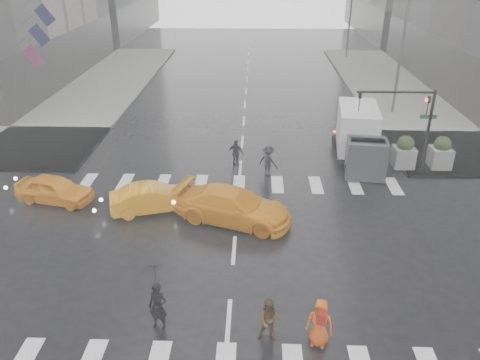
{
  "coord_description": "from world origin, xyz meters",
  "views": [
    {
      "loc": [
        0.75,
        -15.76,
        10.95
      ],
      "look_at": [
        0.18,
        2.0,
        2.2
      ],
      "focal_mm": 35.0,
      "sensor_mm": 36.0,
      "label": 1
    }
  ],
  "objects_px": {
    "taxi_front": "(54,189)",
    "box_truck": "(359,136)",
    "pedestrian_brown": "(270,320)",
    "taxi_mid": "(153,198)",
    "traffic_signal_pole": "(412,114)",
    "pedestrian_orange": "(320,323)"
  },
  "relations": [
    {
      "from": "taxi_mid",
      "to": "box_truck",
      "type": "bearing_deg",
      "value": -78.47
    },
    {
      "from": "pedestrian_brown",
      "to": "taxi_mid",
      "type": "distance_m",
      "value": 9.48
    },
    {
      "from": "pedestrian_orange",
      "to": "box_truck",
      "type": "xyz_separation_m",
      "value": [
        3.84,
        13.98,
        0.77
      ]
    },
    {
      "from": "taxi_mid",
      "to": "pedestrian_brown",
      "type": "bearing_deg",
      "value": -164.49
    },
    {
      "from": "traffic_signal_pole",
      "to": "pedestrian_brown",
      "type": "height_order",
      "value": "traffic_signal_pole"
    },
    {
      "from": "traffic_signal_pole",
      "to": "pedestrian_brown",
      "type": "distance_m",
      "value": 15.13
    },
    {
      "from": "pedestrian_brown",
      "to": "pedestrian_orange",
      "type": "bearing_deg",
      "value": -2.46
    },
    {
      "from": "traffic_signal_pole",
      "to": "box_truck",
      "type": "height_order",
      "value": "traffic_signal_pole"
    },
    {
      "from": "taxi_mid",
      "to": "box_truck",
      "type": "xyz_separation_m",
      "value": [
        10.55,
        5.93,
        0.96
      ]
    },
    {
      "from": "traffic_signal_pole",
      "to": "taxi_mid",
      "type": "xyz_separation_m",
      "value": [
        -12.9,
        -4.88,
        -2.57
      ]
    },
    {
      "from": "traffic_signal_pole",
      "to": "taxi_mid",
      "type": "distance_m",
      "value": 14.03
    },
    {
      "from": "pedestrian_brown",
      "to": "taxi_front",
      "type": "height_order",
      "value": "pedestrian_brown"
    },
    {
      "from": "traffic_signal_pole",
      "to": "pedestrian_orange",
      "type": "bearing_deg",
      "value": -115.57
    },
    {
      "from": "box_truck",
      "to": "taxi_mid",
      "type": "bearing_deg",
      "value": -143.69
    },
    {
      "from": "pedestrian_orange",
      "to": "taxi_front",
      "type": "height_order",
      "value": "pedestrian_orange"
    },
    {
      "from": "traffic_signal_pole",
      "to": "pedestrian_brown",
      "type": "bearing_deg",
      "value": -121.01
    },
    {
      "from": "box_truck",
      "to": "traffic_signal_pole",
      "type": "bearing_deg",
      "value": -17.08
    },
    {
      "from": "taxi_front",
      "to": "pedestrian_orange",
      "type": "bearing_deg",
      "value": -113.86
    },
    {
      "from": "taxi_front",
      "to": "box_truck",
      "type": "height_order",
      "value": "box_truck"
    },
    {
      "from": "pedestrian_orange",
      "to": "box_truck",
      "type": "relative_size",
      "value": 0.29
    },
    {
      "from": "pedestrian_brown",
      "to": "taxi_mid",
      "type": "bearing_deg",
      "value": 125.68
    },
    {
      "from": "traffic_signal_pole",
      "to": "taxi_front",
      "type": "relative_size",
      "value": 1.19
    }
  ]
}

